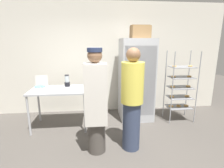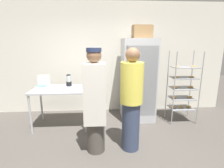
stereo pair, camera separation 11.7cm
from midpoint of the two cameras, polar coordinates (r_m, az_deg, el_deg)
The scene contains 10 objects.
ground_plane at distance 3.02m, azimuth 0.82°, elevation -24.05°, with size 14.00×14.00×0.00m, color #4C4742.
back_wall at distance 4.68m, azimuth -1.34°, elevation 8.31°, with size 6.40×0.12×2.85m, color silver.
refrigerator at distance 4.25m, azimuth 9.21°, elevation 1.36°, with size 0.76×0.78×1.93m.
baking_rack at distance 4.40m, azimuth 22.81°, elevation -1.37°, with size 0.61×0.44×1.65m.
prep_counter at distance 3.95m, azimuth -15.61°, elevation -2.71°, with size 1.19×0.76×0.87m.
donut_box at distance 4.06m, azimuth -21.01°, elevation -0.63°, with size 0.27×0.24×0.28m.
blender_pitcher at distance 4.09m, azimuth -13.13°, elevation 0.99°, with size 0.12×0.12×0.26m.
cardboard_storage_box at distance 4.13m, azimuth 10.59°, elevation 16.39°, with size 0.43×0.35×0.29m.
person_baker at distance 2.87m, azimuth -4.43°, elevation -5.40°, with size 0.37×0.39×1.76m.
person_customer at distance 2.95m, azimuth 7.49°, elevation -5.21°, with size 0.37×0.37×1.77m.
Camera 2 is at (-0.14, -2.40, 1.84)m, focal length 28.00 mm.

